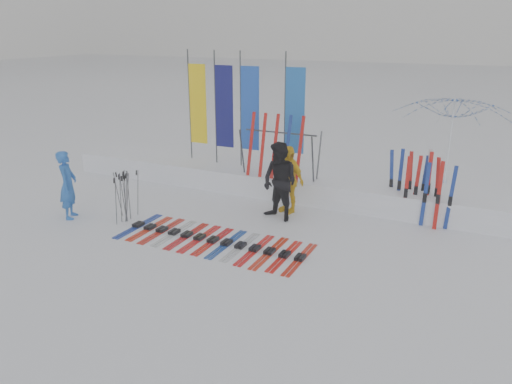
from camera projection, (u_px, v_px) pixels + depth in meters
The scene contains 11 objects.
ground at pixel (212, 262), 9.82m from camera, with size 120.00×120.00×0.00m, color white.
snow_bank at pixel (297, 184), 13.66m from camera, with size 14.00×1.60×0.60m, color white.
person_blue at pixel (68, 185), 11.86m from camera, with size 0.60×0.40×1.65m, color blue.
person_black at pixel (280, 182), 11.70m from camera, with size 0.91×0.71×1.88m, color black.
person_yellow at pixel (288, 179), 12.25m from camera, with size 0.98×0.41×1.68m, color yellow.
tent_canopy at pixel (449, 147), 13.19m from camera, with size 3.03×3.09×2.78m, color white.
ski_row at pixel (213, 240), 10.72m from camera, with size 4.18×1.68×0.07m.
pole_cluster at pixel (125, 197), 11.75m from camera, with size 0.50×0.76×1.24m.
feather_flags at pixel (240, 108), 13.97m from camera, with size 3.60×0.21×3.20m.
ski_rack at pixel (280, 147), 13.12m from camera, with size 2.04×0.80×1.23m.
upright_skis at pixel (421, 188), 11.79m from camera, with size 1.55×0.90×1.70m.
Camera 1 is at (4.65, -7.63, 4.39)m, focal length 35.00 mm.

